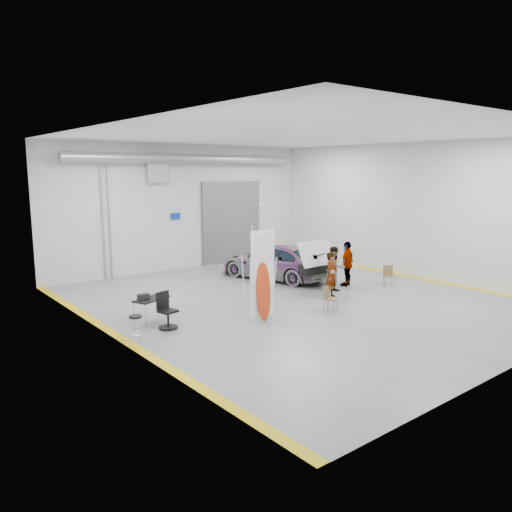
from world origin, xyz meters
TOP-DOWN VIEW (x-y plane):
  - ground at (0.00, 0.00)m, footprint 16.00×16.00m
  - room_shell at (0.24, 2.22)m, footprint 14.02×16.18m
  - sedan_car at (1.90, 3.32)m, footprint 3.37×5.56m
  - person_a at (1.36, -0.50)m, footprint 0.73×0.60m
  - person_b at (2.13, 0.04)m, footprint 1.06×0.94m
  - person_c at (3.30, 0.42)m, footprint 1.18×0.80m
  - surfboard_display at (-2.50, -1.17)m, footprint 0.87×0.33m
  - folding_chair_near at (-0.08, -1.82)m, footprint 0.53×0.56m
  - folding_chair_far at (4.56, -0.74)m, footprint 0.56×0.62m
  - shop_stool at (-6.61, -0.50)m, footprint 0.38×0.38m
  - work_table at (-5.44, 0.98)m, footprint 1.32×0.98m
  - office_chair at (-5.34, 0.04)m, footprint 0.59×0.61m
  - trunk_lid at (1.90, 0.97)m, footprint 1.76×1.07m

SIDE VIEW (x-z plane):
  - ground at x=0.00m, z-range 0.00..0.00m
  - folding_chair_far at x=4.56m, z-range -0.16..0.69m
  - folding_chair_near at x=-0.08m, z-range -0.16..0.70m
  - shop_stool at x=-6.61m, z-range 0.00..0.75m
  - office_chair at x=-5.34m, z-range -0.07..1.04m
  - work_table at x=-5.44m, z-range 0.26..1.23m
  - sedan_car at x=1.90m, z-range 0.00..1.51m
  - person_a at x=1.36m, z-range 0.00..1.73m
  - person_b at x=2.13m, z-range 0.00..1.81m
  - person_c at x=3.30m, z-range 0.00..1.88m
  - surfboard_display at x=-2.50m, z-range -0.29..2.80m
  - trunk_lid at x=1.90m, z-range 1.51..1.55m
  - room_shell at x=0.24m, z-range 1.07..7.08m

